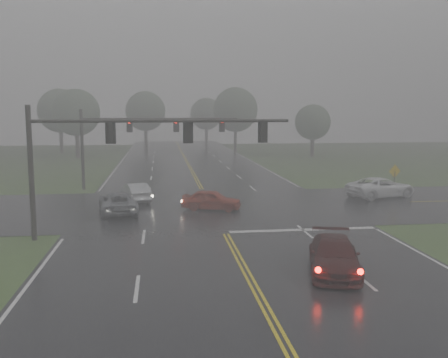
{
  "coord_description": "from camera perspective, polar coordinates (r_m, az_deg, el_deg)",
  "views": [
    {
      "loc": [
        -3.51,
        -12.66,
        6.77
      ],
      "look_at": [
        0.15,
        16.0,
        2.82
      ],
      "focal_mm": 40.0,
      "sensor_mm": 36.0,
      "label": 1
    }
  ],
  "objects": [
    {
      "name": "sedan_red",
      "position": [
        34.45,
        -1.42,
        -3.56
      ],
      "size": [
        4.37,
        2.77,
        1.38
      ],
      "primitive_type": "imported",
      "rotation": [
        0.0,
        0.0,
        1.27
      ],
      "color": "#9D200E",
      "rests_on": "ground"
    },
    {
      "name": "pickup_white",
      "position": [
        41.38,
        17.45,
        -2.0
      ],
      "size": [
        6.1,
        4.08,
        1.56
      ],
      "primitive_type": "imported",
      "rotation": [
        0.0,
        0.0,
        1.86
      ],
      "color": "white",
      "rests_on": "ground"
    },
    {
      "name": "stop_bar",
      "position": [
        29.02,
        8.99,
        -5.81
      ],
      "size": [
        8.5,
        0.5,
        0.01
      ],
      "primitive_type": "cube",
      "color": "silver",
      "rests_on": "ground"
    },
    {
      "name": "sedan_silver",
      "position": [
        38.19,
        -10.01,
        -2.55
      ],
      "size": [
        2.51,
        4.48,
        1.4
      ],
      "primitive_type": "imported",
      "rotation": [
        0.0,
        0.0,
        3.4
      ],
      "color": "#B1B4BA",
      "rests_on": "ground"
    },
    {
      "name": "tree_nw_a",
      "position": [
        75.35,
        -16.53,
        7.29
      ],
      "size": [
        6.78,
        6.78,
        9.95
      ],
      "color": "#30241F",
      "rests_on": "ground"
    },
    {
      "name": "tree_nw_b",
      "position": [
        85.0,
        -18.23,
        7.42
      ],
      "size": [
        7.05,
        7.05,
        10.36
      ],
      "color": "#30241F",
      "rests_on": "ground"
    },
    {
      "name": "ground",
      "position": [
        14.78,
        7.75,
        -19.55
      ],
      "size": [
        180.0,
        180.0,
        0.0
      ],
      "primitive_type": "plane",
      "color": "#334C20",
      "rests_on": "ground"
    },
    {
      "name": "main_road",
      "position": [
        33.54,
        -1.13,
        -3.87
      ],
      "size": [
        18.0,
        160.0,
        0.02
      ],
      "primitive_type": "cube",
      "color": "black",
      "rests_on": "ground"
    },
    {
      "name": "signal_gantry_far",
      "position": [
        44.24,
        -10.43,
        5.23
      ],
      "size": [
        13.65,
        0.35,
        6.92
      ],
      "color": "black",
      "rests_on": "ground"
    },
    {
      "name": "tree_ne_a",
      "position": [
        81.55,
        1.32,
        7.93
      ],
      "size": [
        7.22,
        7.22,
        10.6
      ],
      "color": "#30241F",
      "rests_on": "ground"
    },
    {
      "name": "tree_n_mid",
      "position": [
        89.37,
        -8.97,
        7.66
      ],
      "size": [
        6.97,
        6.97,
        10.24
      ],
      "color": "#30241F",
      "rests_on": "ground"
    },
    {
      "name": "signal_gantry_near",
      "position": [
        26.92,
        -12.4,
        3.85
      ],
      "size": [
        13.77,
        0.31,
        7.09
      ],
      "color": "black",
      "rests_on": "ground"
    },
    {
      "name": "tree_n_far",
      "position": [
        101.04,
        -2.05,
        7.44
      ],
      "size": [
        6.41,
        6.41,
        9.41
      ],
      "color": "#30241F",
      "rests_on": "ground"
    },
    {
      "name": "tree_e_near",
      "position": [
        75.72,
        10.11,
        6.4
      ],
      "size": [
        5.3,
        5.3,
        7.78
      ],
      "color": "#30241F",
      "rests_on": "ground"
    },
    {
      "name": "cross_street",
      "position": [
        35.49,
        -1.48,
        -3.22
      ],
      "size": [
        120.0,
        14.0,
        0.02
      ],
      "primitive_type": "cube",
      "color": "black",
      "rests_on": "ground"
    },
    {
      "name": "sign_diamond_east",
      "position": [
        41.85,
        18.92,
        0.45
      ],
      "size": [
        1.06,
        0.24,
        2.57
      ],
      "rotation": [
        0.0,
        0.0,
        0.19
      ],
      "color": "black",
      "rests_on": "ground"
    },
    {
      "name": "sedan_maroon",
      "position": [
        21.93,
        12.43,
        -10.39
      ],
      "size": [
        3.23,
        5.29,
        1.43
      ],
      "primitive_type": "imported",
      "rotation": [
        0.0,
        0.0,
        -0.27
      ],
      "color": "#330A09",
      "rests_on": "ground"
    },
    {
      "name": "car_grey",
      "position": [
        34.13,
        -12.04,
        -3.84
      ],
      "size": [
        3.08,
        5.34,
        1.4
      ],
      "primitive_type": "imported",
      "rotation": [
        0.0,
        0.0,
        3.3
      ],
      "color": "slate",
      "rests_on": "ground"
    }
  ]
}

